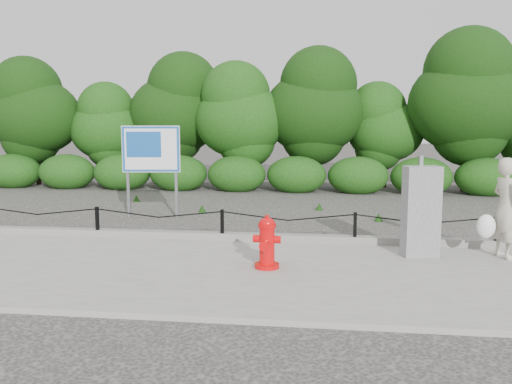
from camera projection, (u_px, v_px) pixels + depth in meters
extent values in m
plane|color=#2D2B28|center=(222.00, 244.00, 10.38)|extent=(90.00, 90.00, 0.00)
cube|color=gray|center=(198.00, 271.00, 8.41)|extent=(14.00, 4.00, 0.08)
cube|color=slate|center=(223.00, 236.00, 10.41)|extent=(14.00, 0.22, 0.14)
cube|color=black|center=(97.00, 222.00, 10.65)|extent=(0.06, 0.06, 0.60)
cube|color=black|center=(222.00, 225.00, 10.33)|extent=(0.06, 0.06, 0.60)
cube|color=black|center=(355.00, 228.00, 10.02)|extent=(0.06, 0.06, 0.60)
cube|color=black|center=(496.00, 232.00, 9.70)|extent=(0.06, 0.06, 0.60)
cylinder|color=black|center=(37.00, 209.00, 10.77)|extent=(2.50, 0.02, 0.02)
cylinder|color=black|center=(159.00, 212.00, 10.46)|extent=(2.50, 0.02, 0.02)
cylinder|color=black|center=(288.00, 215.00, 10.14)|extent=(2.50, 0.02, 0.02)
cylinder|color=black|center=(425.00, 218.00, 9.83)|extent=(2.50, 0.02, 0.02)
cylinder|color=black|center=(38.00, 154.00, 19.76)|extent=(0.18, 0.18, 2.25)
ellipsoid|color=#1F4D12|center=(35.00, 110.00, 19.55)|extent=(3.33, 2.88, 3.60)
cylinder|color=black|center=(108.00, 160.00, 19.86)|extent=(0.18, 0.18, 1.81)
ellipsoid|color=#1F4D12|center=(106.00, 125.00, 19.69)|extent=(2.68, 2.32, 2.90)
cylinder|color=black|center=(177.00, 153.00, 19.91)|extent=(0.18, 0.18, 2.33)
ellipsoid|color=#1F4D12|center=(176.00, 108.00, 19.69)|extent=(3.45, 2.98, 3.73)
cylinder|color=black|center=(240.00, 157.00, 18.82)|extent=(0.18, 0.18, 2.12)
ellipsoid|color=#1F4D12|center=(240.00, 114.00, 18.62)|extent=(3.14, 2.72, 3.40)
cylinder|color=black|center=(313.00, 154.00, 18.88)|extent=(0.18, 0.18, 2.37)
ellipsoid|color=#1F4D12|center=(314.00, 106.00, 18.66)|extent=(3.50, 3.03, 3.79)
cylinder|color=black|center=(385.00, 162.00, 19.00)|extent=(0.18, 0.18, 1.79)
ellipsoid|color=#1F4D12|center=(386.00, 126.00, 18.83)|extent=(2.65, 2.29, 2.87)
cylinder|color=black|center=(465.00, 152.00, 17.84)|extent=(0.18, 0.18, 2.60)
ellipsoid|color=#1F4D12|center=(468.00, 96.00, 17.60)|extent=(3.85, 3.33, 4.16)
cylinder|color=red|center=(267.00, 266.00, 8.46)|extent=(0.42, 0.42, 0.07)
cylinder|color=red|center=(267.00, 245.00, 8.42)|extent=(0.26, 0.26, 0.59)
cylinder|color=red|center=(267.00, 225.00, 8.38)|extent=(0.30, 0.30, 0.05)
ellipsoid|color=red|center=(267.00, 223.00, 8.37)|extent=(0.27, 0.27, 0.19)
cylinder|color=red|center=(267.00, 217.00, 8.36)|extent=(0.07, 0.07, 0.05)
cylinder|color=red|center=(257.00, 239.00, 8.44)|extent=(0.12, 0.13, 0.12)
cylinder|color=red|center=(277.00, 240.00, 8.37)|extent=(0.12, 0.13, 0.12)
cylinder|color=red|center=(265.00, 246.00, 8.25)|extent=(0.17, 0.14, 0.16)
cylinder|color=slate|center=(264.00, 251.00, 8.29)|extent=(0.01, 0.06, 0.13)
imported|color=#BAB59F|center=(506.00, 208.00, 8.99)|extent=(0.58, 0.71, 1.68)
ellipsoid|color=white|center=(486.00, 226.00, 8.93)|extent=(0.30, 0.24, 0.40)
cube|color=gray|center=(421.00, 211.00, 9.09)|extent=(0.64, 0.45, 1.53)
cube|color=slate|center=(419.00, 205.00, 9.29)|extent=(0.07, 0.07, 1.69)
cube|color=slate|center=(128.00, 172.00, 13.10)|extent=(0.07, 0.07, 2.23)
cube|color=slate|center=(176.00, 172.00, 13.10)|extent=(0.07, 0.07, 2.23)
cube|color=white|center=(151.00, 149.00, 12.98)|extent=(1.39, 0.22, 1.11)
cube|color=#1650A1|center=(151.00, 149.00, 12.95)|extent=(1.36, 0.17, 1.08)
cube|color=#1650A1|center=(144.00, 145.00, 12.93)|extent=(0.83, 0.11, 0.61)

